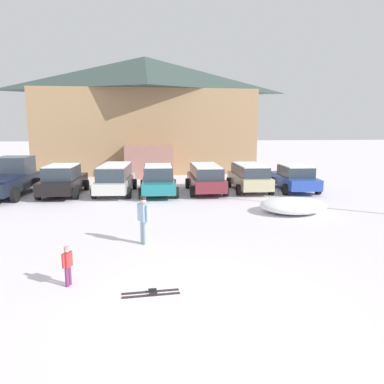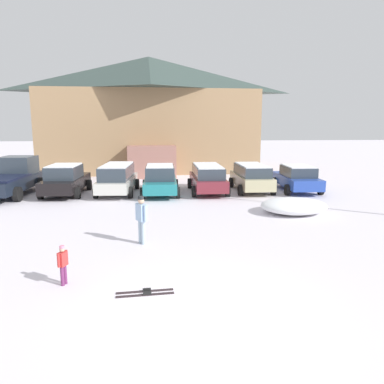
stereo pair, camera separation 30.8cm
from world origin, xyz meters
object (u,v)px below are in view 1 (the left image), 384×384
at_px(parked_blue_hatchback, 294,178).
at_px(ski_lodge, 146,113).
at_px(parked_maroon_van, 206,177).
at_px(pickup_truck, 9,178).
at_px(parked_teal_hatchback, 158,180).
at_px(skier_adult_in_blue_parka, 144,217).
at_px(pair_of_skis, 151,293).
at_px(plowed_snow_pile, 293,205).
at_px(parked_silver_wagon, 115,178).
at_px(parked_black_sedan, 63,180).
at_px(skier_child_in_red_jacket, 67,264).
at_px(parked_beige_suv, 249,176).

bearing_deg(parked_blue_hatchback, ski_lodge, 127.58).
height_order(parked_maroon_van, pickup_truck, pickup_truck).
distance_m(parked_teal_hatchback, skier_adult_in_blue_parka, 9.13).
xyz_separation_m(pair_of_skis, plowed_snow_pile, (6.46, 7.78, 0.32)).
bearing_deg(pickup_truck, pair_of_skis, -58.70).
distance_m(parked_silver_wagon, plowed_snow_pile, 10.34).
xyz_separation_m(skier_adult_in_blue_parka, pair_of_skis, (0.28, -3.87, -0.92)).
height_order(ski_lodge, parked_black_sedan, ski_lodge).
relative_size(parked_black_sedan, skier_adult_in_blue_parka, 2.78).
relative_size(parked_maroon_van, skier_child_in_red_jacket, 4.49).
distance_m(parked_black_sedan, parked_silver_wagon, 2.95).
height_order(ski_lodge, pickup_truck, ski_lodge).
bearing_deg(parked_black_sedan, plowed_snow_pile, -25.30).
relative_size(parked_teal_hatchback, pickup_truck, 0.82).
relative_size(parked_silver_wagon, skier_child_in_red_jacket, 4.65).
bearing_deg(parked_teal_hatchback, pair_of_skis, -91.32).
distance_m(parked_teal_hatchback, pickup_truck, 8.47).
height_order(parked_silver_wagon, parked_maroon_van, parked_silver_wagon).
xyz_separation_m(parked_silver_wagon, parked_maroon_van, (5.33, -0.06, -0.04)).
bearing_deg(parked_teal_hatchback, parked_beige_suv, 5.45).
relative_size(parked_blue_hatchback, plowed_snow_pile, 1.48).
bearing_deg(parked_silver_wagon, pair_of_skis, -80.61).
relative_size(ski_lodge, parked_maroon_van, 3.96).
distance_m(ski_lodge, pickup_truck, 14.61).
bearing_deg(parked_black_sedan, parked_blue_hatchback, 0.26).
xyz_separation_m(parked_maroon_van, pair_of_skis, (-3.12, -13.32, -0.87)).
height_order(parked_beige_suv, pair_of_skis, parked_beige_suv).
relative_size(parked_teal_hatchback, parked_maroon_van, 1.00).
distance_m(parked_silver_wagon, skier_child_in_red_jacket, 12.71).
bearing_deg(skier_adult_in_blue_parka, parked_teal_hatchback, 86.34).
bearing_deg(ski_lodge, pickup_truck, -122.34).
relative_size(parked_silver_wagon, pair_of_skis, 3.42).
bearing_deg(plowed_snow_pile, parked_silver_wagon, 147.13).
bearing_deg(pair_of_skis, skier_adult_in_blue_parka, 94.19).
height_order(pickup_truck, skier_adult_in_blue_parka, pickup_truck).
xyz_separation_m(parked_beige_suv, skier_adult_in_blue_parka, (-6.10, -9.64, 0.05)).
height_order(parked_maroon_van, skier_child_in_red_jacket, parked_maroon_van).
relative_size(ski_lodge, parked_beige_suv, 4.17).
bearing_deg(skier_child_in_red_jacket, parked_silver_wagon, 90.44).
relative_size(parked_beige_suv, plowed_snow_pile, 1.46).
bearing_deg(parked_black_sedan, parked_maroon_van, 0.32).
xyz_separation_m(ski_lodge, parked_beige_suv, (6.45, -11.80, -4.04)).
bearing_deg(parked_blue_hatchback, pickup_truck, 179.71).
distance_m(parked_black_sedan, parked_blue_hatchback, 13.75).
bearing_deg(parked_silver_wagon, parked_blue_hatchback, -0.25).
relative_size(parked_black_sedan, plowed_snow_pile, 1.52).
xyz_separation_m(parked_black_sedan, skier_adult_in_blue_parka, (4.88, -9.40, 0.07)).
bearing_deg(parked_blue_hatchback, parked_beige_suv, 176.31).
height_order(ski_lodge, parked_silver_wagon, ski_lodge).
xyz_separation_m(parked_blue_hatchback, pair_of_skis, (-8.59, -13.33, -0.79)).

